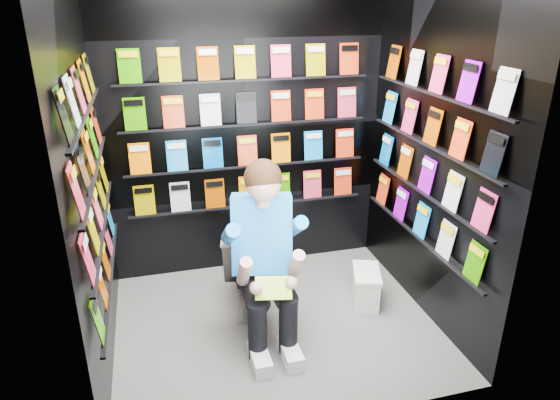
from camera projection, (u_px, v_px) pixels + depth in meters
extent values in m
plane|color=#5A5A58|center=(276.00, 324.00, 3.86)|extent=(2.40, 2.40, 0.00)
cube|color=black|center=(246.00, 129.00, 4.26)|extent=(2.40, 0.04, 2.60)
cube|color=black|center=(325.00, 227.00, 2.47)|extent=(2.40, 0.04, 2.60)
cube|color=black|center=(88.00, 181.00, 3.08)|extent=(0.04, 2.00, 2.60)
cube|color=black|center=(434.00, 152.00, 3.65)|extent=(0.04, 2.00, 2.60)
imported|color=white|center=(251.00, 263.00, 4.01)|extent=(0.57, 0.82, 0.73)
cube|color=white|center=(366.00, 288.00, 4.10)|extent=(0.30, 0.40, 0.26)
cube|color=white|center=(367.00, 273.00, 4.04)|extent=(0.32, 0.42, 0.03)
cube|color=green|center=(273.00, 288.00, 3.28)|extent=(0.27, 0.19, 0.10)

